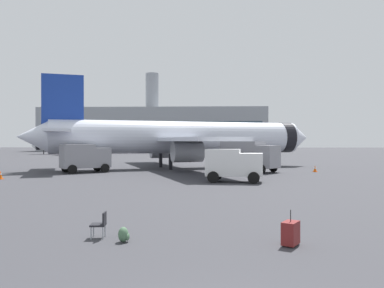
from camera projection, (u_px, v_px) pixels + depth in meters
name	position (u px, v px, depth m)	size (l,w,h in m)	color
airplane_at_gate	(180.00, 138.00, 46.88)	(34.59, 31.66, 10.50)	silver
airplane_taxiing	(72.00, 146.00, 97.42)	(20.81, 18.73, 6.12)	silver
service_truck	(85.00, 157.00, 40.40)	(5.18, 4.58, 2.90)	gray
fuel_truck	(249.00, 155.00, 41.40)	(6.23, 5.54, 3.20)	gray
cargo_van	(233.00, 164.00, 30.89)	(4.64, 2.86, 2.60)	white
safety_cone_near	(222.00, 161.00, 57.27)	(0.44, 0.44, 0.70)	#F2590C
safety_cone_mid	(315.00, 169.00, 41.15)	(0.44, 0.44, 0.66)	#F2590C
safety_cone_far	(0.00, 175.00, 33.21)	(0.44, 0.44, 0.76)	#F2590C
rolling_suitcase	(291.00, 233.00, 12.06)	(0.67, 0.75, 1.10)	maroon
traveller_backpack	(124.00, 235.00, 12.49)	(0.36, 0.40, 0.48)	#476B4C
gate_chair	(100.00, 223.00, 13.00)	(0.51, 0.51, 0.86)	black
terminal_building	(154.00, 129.00, 132.97)	(74.25, 17.41, 26.22)	gray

